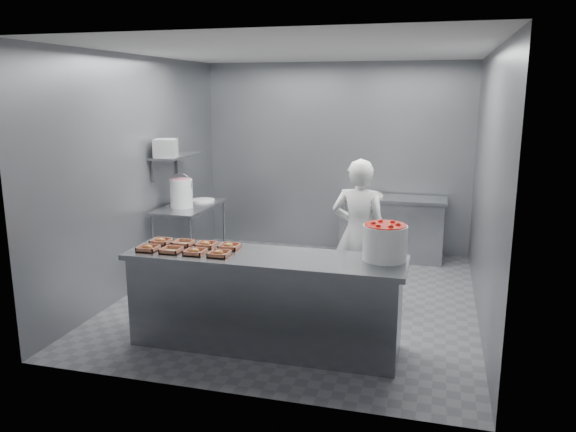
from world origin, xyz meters
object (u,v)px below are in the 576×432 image
object	(u,v)px
glaze_bucket	(181,193)
tray_3	(219,253)
tray_5	(184,243)
worker	(359,234)
tray_1	(172,250)
tray_4	(161,241)
service_counter	(265,301)
tray_7	(229,246)
tray_2	(195,252)
appliance	(166,148)
strawberry_tub	(385,241)
tray_0	(148,248)
prep_table	(190,228)
back_counter	(392,228)
tray_6	(206,244)

from	to	relation	value
glaze_bucket	tray_3	bearing A→B (deg)	-56.16
tray_5	worker	distance (m)	1.94
tray_1	glaze_bucket	bearing A→B (deg)	113.03
tray_1	tray_4	xyz separation A→B (m)	(-0.24, 0.26, 0.00)
glaze_bucket	service_counter	bearing A→B (deg)	-46.93
tray_7	glaze_bucket	xyz separation A→B (m)	(-1.30, 1.68, 0.17)
tray_2	appliance	world-z (taller)	appliance
worker	strawberry_tub	bearing A→B (deg)	112.70
tray_0	tray_2	size ratio (longest dim) A/B	1.00
prep_table	tray_7	xyz separation A→B (m)	(1.26, -1.82, 0.33)
service_counter	appliance	world-z (taller)	appliance
tray_0	tray_5	xyz separation A→B (m)	(0.24, 0.26, -0.00)
service_counter	tray_4	bearing A→B (deg)	173.33
service_counter	worker	distance (m)	1.51
back_counter	tray_2	size ratio (longest dim) A/B	8.01
tray_1	strawberry_tub	xyz separation A→B (m)	(1.95, 0.28, 0.15)
tray_5	tray_7	world-z (taller)	tray_7
tray_6	glaze_bucket	bearing A→B (deg)	122.27
appliance	tray_3	bearing A→B (deg)	-67.83
strawberry_tub	tray_1	bearing A→B (deg)	-171.94
glaze_bucket	tray_1	bearing A→B (deg)	-66.97
tray_0	tray_5	size ratio (longest dim) A/B	1.00
service_counter	appliance	distance (m)	2.76
tray_3	worker	xyz separation A→B (m)	(1.08, 1.42, -0.09)
strawberry_tub	service_counter	bearing A→B (deg)	-172.29
prep_table	tray_0	bearing A→B (deg)	-75.51
prep_table	tray_7	distance (m)	2.24
appliance	strawberry_tub	bearing A→B (deg)	-43.97
back_counter	worker	xyz separation A→B (m)	(-0.21, -1.96, 0.38)
prep_table	service_counter	bearing A→B (deg)	-49.76
glaze_bucket	tray_2	bearing A→B (deg)	-61.32
prep_table	glaze_bucket	size ratio (longest dim) A/B	2.69
back_counter	tray_7	distance (m)	3.41
service_counter	glaze_bucket	size ratio (longest dim) A/B	5.82
tray_5	tray_6	world-z (taller)	tray_6
tray_0	glaze_bucket	distance (m)	2.04
prep_table	tray_7	bearing A→B (deg)	-55.36
tray_6	glaze_bucket	world-z (taller)	glaze_bucket
prep_table	tray_1	bearing A→B (deg)	-69.43
tray_1	tray_6	world-z (taller)	tray_6
tray_7	strawberry_tub	xyz separation A→B (m)	(1.47, 0.02, 0.15)
worker	strawberry_tub	xyz separation A→B (m)	(0.39, -1.14, 0.24)
service_counter	tray_3	xyz separation A→B (m)	(-0.39, -0.13, 0.47)
appliance	prep_table	bearing A→B (deg)	41.71
tray_2	tray_3	distance (m)	0.24
prep_table	tray_3	world-z (taller)	tray_3
prep_table	back_counter	world-z (taller)	same
appliance	tray_2	bearing A→B (deg)	-72.82
tray_5	service_counter	bearing A→B (deg)	-8.51
tray_4	tray_2	bearing A→B (deg)	-28.45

